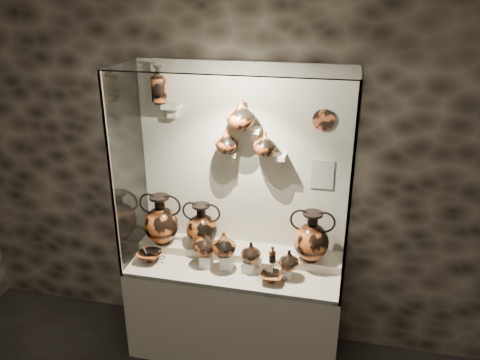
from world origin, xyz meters
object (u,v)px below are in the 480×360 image
(amphora_right, at_px, (312,236))
(ovoid_vase_c, at_px, (265,144))
(amphora_left, at_px, (161,219))
(kylix_left, at_px, (149,256))
(jug_c, at_px, (251,252))
(kylix_right, at_px, (272,277))
(ovoid_vase_b, at_px, (241,114))
(lekythos_small, at_px, (273,254))
(amphora_mid, at_px, (202,225))
(lekythos_tall, at_px, (159,83))
(jug_e, at_px, (289,260))
(jug_a, at_px, (204,243))
(ovoid_vase_a, at_px, (227,141))
(jug_b, at_px, (224,244))

(amphora_right, xyz_separation_m, ovoid_vase_c, (-0.40, 0.08, 0.70))
(amphora_left, bearing_deg, kylix_left, -103.52)
(jug_c, xyz_separation_m, ovoid_vase_c, (0.05, 0.24, 0.81))
(kylix_right, height_order, ovoid_vase_b, ovoid_vase_b)
(jug_c, relative_size, kylix_right, 0.74)
(amphora_right, distance_m, lekythos_small, 0.34)
(amphora_mid, height_order, lekythos_tall, lekythos_tall)
(kylix_right, bearing_deg, ovoid_vase_c, 105.63)
(kylix_left, distance_m, kylix_right, 1.02)
(jug_e, bearing_deg, amphora_mid, -177.66)
(jug_c, height_order, kylix_left, jug_c)
(amphora_left, height_order, amphora_right, amphora_left)
(amphora_right, xyz_separation_m, jug_a, (-0.83, -0.16, -0.08))
(kylix_left, xyz_separation_m, ovoid_vase_b, (0.70, 0.27, 1.15))
(kylix_left, relative_size, lekythos_tall, 0.79)
(ovoid_vase_a, bearing_deg, amphora_mid, 179.02)
(jug_a, distance_m, ovoid_vase_a, 0.83)
(amphora_left, bearing_deg, amphora_mid, -0.18)
(lekythos_small, bearing_deg, ovoid_vase_b, 153.55)
(jug_a, bearing_deg, jug_c, -20.37)
(jug_e, bearing_deg, lekythos_small, -162.64)
(amphora_left, bearing_deg, ovoid_vase_b, 2.16)
(amphora_left, bearing_deg, jug_a, -23.40)
(amphora_left, distance_m, amphora_right, 1.24)
(lekythos_small, bearing_deg, jug_e, 12.54)
(jug_b, relative_size, kylix_left, 0.78)
(kylix_right, bearing_deg, jug_c, 142.94)
(amphora_right, distance_m, jug_b, 0.68)
(jug_b, distance_m, kylix_left, 0.65)
(amphora_mid, bearing_deg, jug_e, 6.96)
(lekythos_tall, bearing_deg, lekythos_small, -31.99)
(amphora_mid, bearing_deg, amphora_right, 21.13)
(ovoid_vase_b, bearing_deg, jug_a, -160.20)
(jug_b, distance_m, ovoid_vase_b, 1.01)
(amphora_mid, distance_m, ovoid_vase_a, 0.75)
(jug_b, height_order, jug_c, jug_b)
(amphora_mid, bearing_deg, amphora_left, -154.77)
(ovoid_vase_c, bearing_deg, amphora_right, -22.82)
(kylix_left, distance_m, lekythos_tall, 1.38)
(ovoid_vase_a, bearing_deg, kylix_left, -172.67)
(jug_a, height_order, kylix_right, jug_a)
(amphora_left, bearing_deg, lekythos_tall, 80.29)
(jug_c, bearing_deg, amphora_right, 37.44)
(jug_b, relative_size, ovoid_vase_a, 1.07)
(kylix_left, bearing_deg, amphora_left, 84.69)
(amphora_right, height_order, ovoid_vase_b, ovoid_vase_b)
(lekythos_small, relative_size, lekythos_tall, 0.46)
(jug_a, distance_m, jug_b, 0.18)
(amphora_mid, xyz_separation_m, ovoid_vase_a, (0.20, 0.06, 0.72))
(ovoid_vase_a, bearing_deg, jug_a, -137.97)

